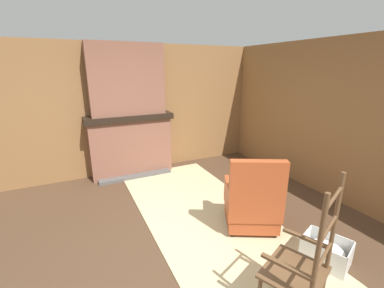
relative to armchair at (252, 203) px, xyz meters
name	(u,v)px	position (x,y,z in m)	size (l,w,h in m)	color
ground_plane	(183,250)	(0.01, -1.01, -0.37)	(14.00, 14.00, 0.00)	#4C3523
wood_panel_wall_left	(127,110)	(-2.78, -1.01, 0.91)	(0.06, 6.12, 2.57)	olive
wood_panel_wall_back	(353,124)	(0.05, 1.78, 0.91)	(6.12, 0.09, 2.57)	olive
fireplace_hearth	(131,145)	(-2.56, -1.01, 0.24)	(0.56, 1.68, 1.23)	brown
chimney_breast	(127,80)	(-2.58, -1.01, 1.52)	(0.31, 1.39, 1.32)	brown
area_rug	(204,215)	(-0.54, -0.43, -0.37)	(3.90, 1.68, 0.01)	#C6B789
armchair	(252,203)	(0.00, 0.00, 0.00)	(0.90, 0.91, 1.06)	#A84723
rocking_chair	(300,274)	(1.21, -0.46, 0.07)	(0.93, 0.77, 1.34)	brown
firewood_stack	(255,183)	(-0.91, 0.80, -0.25)	(0.44, 0.37, 0.25)	brown
laundry_basket	(326,251)	(0.88, 0.34, -0.23)	(0.57, 0.51, 0.29)	white
oil_lamp_vase	(113,110)	(-2.61, -1.30, 0.97)	(0.13, 0.13, 0.32)	#99B29E
storage_case	(151,110)	(-2.61, -0.57, 0.91)	(0.16, 0.24, 0.11)	brown
decorative_plate_on_mantel	(134,106)	(-2.63, -0.89, 1.00)	(0.08, 0.30, 0.29)	red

